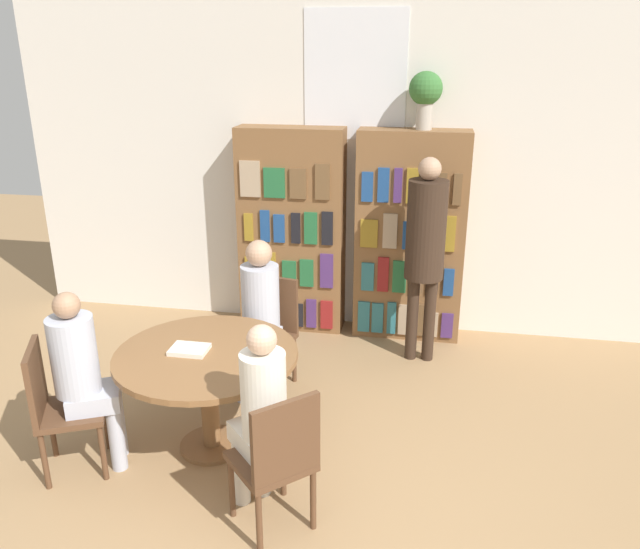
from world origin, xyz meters
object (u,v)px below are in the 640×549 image
Objects in this scene: bookshelf_right at (410,237)px; bookshelf_left at (292,231)px; seated_reader_back at (83,371)px; flower_vase at (426,93)px; seated_reader_right at (260,411)px; reading_table at (207,369)px; librarian_standing at (426,239)px; chair_near_camera at (57,403)px; chair_far_side at (277,457)px; chair_left_side at (269,328)px; seated_reader_left at (259,309)px.

bookshelf_left is at bearing 179.99° from bookshelf_right.
flower_vase is at bearing 115.60° from seated_reader_back.
flower_vase reaches higher than seated_reader_right.
flower_vase is at bearing 58.40° from reading_table.
seated_reader_right is at bearing -111.62° from librarian_standing.
chair_far_side is (1.48, -0.29, 0.00)m from chair_near_camera.
seated_reader_back is (-1.32, 0.36, 0.20)m from chair_far_side.
bookshelf_left is 2.17× the size of chair_near_camera.
chair_left_side is at bearing -131.78° from bookshelf_right.
flower_vase reaches higher than chair_far_side.
seated_reader_right is at bearing -81.17° from bookshelf_left.
flower_vase is (0.07, 0.00, 1.27)m from bookshelf_right.
bookshelf_left is 2.17× the size of chair_left_side.
chair_far_side is 0.73× the size of seated_reader_right.
seated_reader_left is 1.03× the size of seated_reader_back.
bookshelf_left is at bearing 136.59° from seated_reader_back.
chair_near_camera is 0.50× the size of librarian_standing.
reading_table is 0.94m from chair_left_side.
chair_left_side is 1.52m from seated_reader_right.
librarian_standing reaches higher than seated_reader_right.
bookshelf_left is at bearing 133.78° from chair_near_camera.
librarian_standing is at bearing 106.69° from chair_near_camera.
seated_reader_back is (-0.86, -1.24, 0.20)m from chair_left_side.
bookshelf_left reaches higher than librarian_standing.
chair_far_side is (-0.57, -2.75, -0.46)m from bookshelf_right.
chair_near_camera is 1.51m from chair_far_side.
bookshelf_right is at bearing 116.56° from seated_reader_back.
bookshelf_left is 1.57× the size of seated_reader_back.
bookshelf_right reaches higher than seated_reader_left.
seated_reader_left reaches higher than seated_reader_back.
seated_reader_right and seated_reader_back have the same top height.
chair_left_side is (-1.10, -1.16, -1.73)m from flower_vase.
bookshelf_left is 2.68m from chair_near_camera.
flower_vase reaches higher than seated_reader_back.
seated_reader_back is (-1.96, -2.39, -1.53)m from flower_vase.
chair_left_side is at bearing 117.00° from chair_near_camera.
chair_left_side is (1.02, 1.31, 0.00)m from chair_near_camera.
seated_reader_left is (-0.49, 1.43, 0.23)m from chair_far_side.
seated_reader_right reaches higher than chair_left_side.
flower_vase is at bearing 30.70° from seated_reader_right.
chair_left_side is 0.29m from seated_reader_left.
reading_table is 0.94m from chair_far_side.
seated_reader_left is (0.14, 0.75, 0.12)m from reading_table.
chair_near_camera is at bearing 126.00° from chair_far_side.
reading_table is 1.35× the size of chair_near_camera.
reading_table is 0.98× the size of seated_reader_right.
chair_far_side is at bearing 120.02° from seated_reader_left.
chair_near_camera is (-0.85, -0.40, -0.11)m from reading_table.
chair_left_side is 0.50× the size of librarian_standing.
flower_vase is at bearing -119.53° from seated_reader_left.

